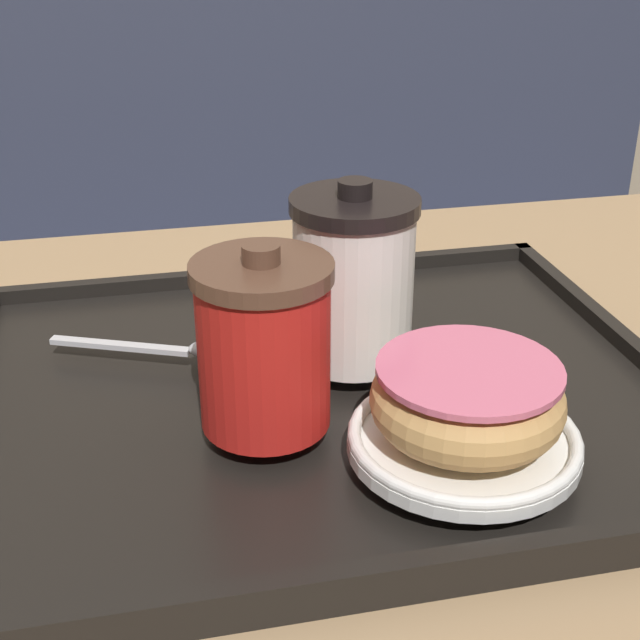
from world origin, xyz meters
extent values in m
cube|color=#33384C|center=(0.08, 0.84, 0.23)|extent=(1.54, 0.44, 0.45)
cube|color=#33384C|center=(0.08, 1.02, 0.73)|extent=(1.54, 0.08, 0.55)
cube|color=tan|center=(0.00, 0.00, 0.74)|extent=(1.07, 0.76, 0.03)
cube|color=black|center=(0.03, 0.01, 0.77)|extent=(0.48, 0.40, 0.01)
cube|color=black|center=(0.03, -0.18, 0.78)|extent=(0.48, 0.01, 0.01)
cube|color=black|center=(0.03, 0.20, 0.78)|extent=(0.48, 0.01, 0.01)
cube|color=black|center=(0.26, 0.01, 0.78)|extent=(0.01, 0.40, 0.01)
cylinder|color=red|center=(-0.02, -0.04, 0.83)|extent=(0.08, 0.08, 0.10)
cylinder|color=brown|center=(-0.02, -0.04, 0.88)|extent=(0.08, 0.08, 0.01)
cylinder|color=brown|center=(-0.02, -0.04, 0.89)|extent=(0.02, 0.02, 0.01)
cylinder|color=white|center=(0.06, 0.03, 0.84)|extent=(0.08, 0.08, 0.11)
cylinder|color=black|center=(0.06, 0.03, 0.89)|extent=(0.09, 0.09, 0.01)
cylinder|color=black|center=(0.06, 0.03, 0.91)|extent=(0.02, 0.02, 0.01)
cylinder|color=white|center=(0.09, -0.10, 0.79)|extent=(0.14, 0.14, 0.01)
torus|color=white|center=(0.09, -0.10, 0.79)|extent=(0.14, 0.14, 0.01)
torus|color=tan|center=(0.09, -0.10, 0.82)|extent=(0.11, 0.11, 0.04)
cylinder|color=#DB6684|center=(0.09, -0.10, 0.84)|extent=(0.11, 0.11, 0.00)
ellipsoid|color=silver|center=(-0.04, 0.05, 0.79)|extent=(0.04, 0.03, 0.01)
cube|color=silver|center=(-0.11, 0.07, 0.79)|extent=(0.10, 0.05, 0.00)
camera|label=1|loc=(-0.09, -0.51, 1.08)|focal=50.00mm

